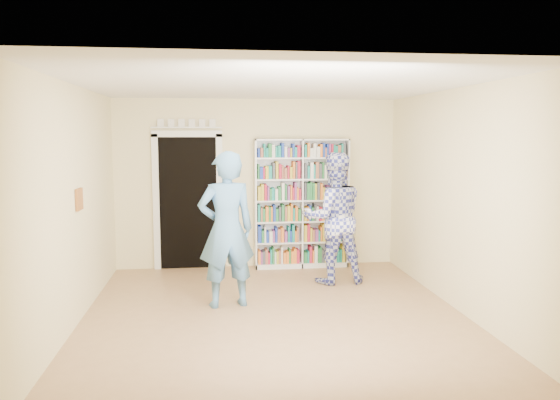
{
  "coord_description": "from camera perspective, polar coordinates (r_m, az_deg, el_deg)",
  "views": [
    {
      "loc": [
        -0.7,
        -6.24,
        2.14
      ],
      "look_at": [
        0.18,
        0.9,
        1.27
      ],
      "focal_mm": 35.0,
      "sensor_mm": 36.0,
      "label": 1
    }
  ],
  "objects": [
    {
      "name": "wall_left",
      "position": [
        6.48,
        -20.8,
        -0.58
      ],
      "size": [
        0.0,
        5.0,
        5.0
      ],
      "primitive_type": "plane",
      "rotation": [
        1.57,
        0.0,
        1.57
      ],
      "color": "beige",
      "rests_on": "floor"
    },
    {
      "name": "man_plaid",
      "position": [
        7.89,
        5.62,
        -1.9
      ],
      "size": [
        0.95,
        0.75,
        1.89
      ],
      "primitive_type": "imported",
      "rotation": [
        0.0,
        0.0,
        3.18
      ],
      "color": "#32399A",
      "rests_on": "floor"
    },
    {
      "name": "doorway",
      "position": [
        8.78,
        -9.58,
        0.49
      ],
      "size": [
        1.1,
        0.08,
        2.43
      ],
      "color": "black",
      "rests_on": "floor"
    },
    {
      "name": "wall_art",
      "position": [
        6.66,
        -20.24,
        0.07
      ],
      "size": [
        0.03,
        0.25,
        0.25
      ],
      "primitive_type": "cube",
      "color": "maroon",
      "rests_on": "wall_left"
    },
    {
      "name": "bookshelf",
      "position": [
        8.77,
        2.26,
        -0.31
      ],
      "size": [
        1.51,
        0.28,
        2.07
      ],
      "rotation": [
        0.0,
        0.0,
        -0.37
      ],
      "color": "white",
      "rests_on": "floor"
    },
    {
      "name": "wall_back",
      "position": [
        8.81,
        -2.43,
        1.71
      ],
      "size": [
        4.5,
        0.0,
        4.5
      ],
      "primitive_type": "plane",
      "rotation": [
        1.57,
        0.0,
        0.0
      ],
      "color": "beige",
      "rests_on": "floor"
    },
    {
      "name": "wall_right",
      "position": [
        6.95,
        18.16,
        -0.0
      ],
      "size": [
        0.0,
        5.0,
        5.0
      ],
      "primitive_type": "plane",
      "rotation": [
        1.57,
        0.0,
        -1.57
      ],
      "color": "beige",
      "rests_on": "floor"
    },
    {
      "name": "man_blue",
      "position": [
        6.78,
        -5.62,
        -3.1
      ],
      "size": [
        0.79,
        0.6,
        1.94
      ],
      "primitive_type": "imported",
      "rotation": [
        0.0,
        0.0,
        3.35
      ],
      "color": "#5184B4",
      "rests_on": "floor"
    },
    {
      "name": "ceiling",
      "position": [
        6.31,
        -0.63,
        11.96
      ],
      "size": [
        5.0,
        5.0,
        0.0
      ],
      "primitive_type": "plane",
      "rotation": [
        3.14,
        0.0,
        0.0
      ],
      "color": "white",
      "rests_on": "wall_back"
    },
    {
      "name": "paper_sheet",
      "position": [
        7.67,
        6.65,
        -2.54
      ],
      "size": [
        0.17,
        0.1,
        0.26
      ],
      "primitive_type": "cube",
      "rotation": [
        0.0,
        0.0,
        0.52
      ],
      "color": "white",
      "rests_on": "man_plaid"
    },
    {
      "name": "floor",
      "position": [
        6.64,
        -0.6,
        -11.94
      ],
      "size": [
        5.0,
        5.0,
        0.0
      ],
      "primitive_type": "plane",
      "color": "#976F49",
      "rests_on": "ground"
    }
  ]
}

